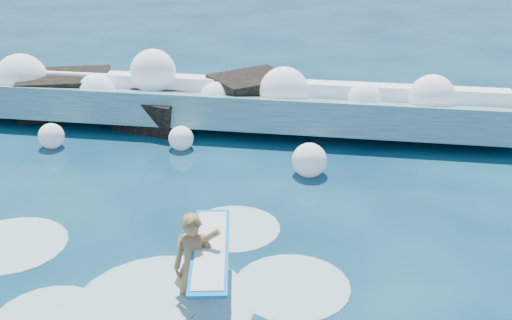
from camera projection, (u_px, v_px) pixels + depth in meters
The scene contains 6 objects.
ground at pixel (164, 253), 12.47m from camera, with size 200.00×200.00×0.00m, color #082442.
breaking_wave at pixel (195, 103), 18.97m from camera, with size 18.18×2.83×1.57m.
rock_cluster at pixel (149, 101), 19.33m from camera, with size 8.62×3.55×1.52m.
surfer_with_board at pixel (198, 263), 10.83m from camera, with size 1.20×3.08×1.96m.
wave_spray at pixel (174, 90), 18.61m from camera, with size 14.50×4.63×2.10m.
surf_foam at pixel (162, 286), 11.46m from camera, with size 9.08×5.37×0.16m.
Camera 1 is at (3.41, -10.26, 6.71)m, focal length 45.00 mm.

